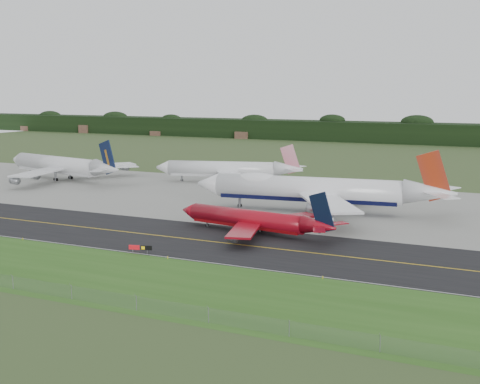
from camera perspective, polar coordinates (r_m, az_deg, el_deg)
name	(u,v)px	position (r m, az deg, el deg)	size (l,w,h in m)	color
ground	(193,235)	(148.79, -4.00, -3.67)	(600.00, 600.00, 0.00)	#334520
grass_verge	(94,274)	(120.65, -12.37, -6.83)	(400.00, 30.00, 0.01)	#2B5719
taxiway	(184,238)	(145.42, -4.79, -3.97)	(400.00, 32.00, 0.02)	black
apron	(281,201)	(193.83, 3.53, -0.73)	(400.00, 78.00, 0.01)	gray
taxiway_centreline	(184,238)	(145.42, -4.79, -3.96)	(400.00, 0.40, 0.00)	yellow
taxiway_edge_line	(144,254)	(132.70, -8.22, -5.27)	(400.00, 0.25, 0.00)	silver
perimeter_fence	(42,287)	(110.89, -16.58, -7.80)	(320.00, 0.10, 320.00)	slate
horizon_treeline	(427,135)	(406.99, 15.64, 4.74)	(700.00, 25.00, 12.00)	black
jet_ba_747	(316,190)	(175.94, 6.54, 0.19)	(68.79, 56.55, 17.29)	white
jet_red_737	(255,220)	(149.35, 1.27, -2.40)	(40.85, 32.97, 11.04)	maroon
jet_navy_gold	(62,166)	(244.74, -14.91, 2.18)	(59.28, 50.78, 15.41)	silver
jet_star_tail	(229,170)	(229.97, -0.94, 1.93)	(50.77, 41.52, 13.60)	white
taxiway_sign	(140,248)	(133.37, -8.51, -4.72)	(4.61, 1.44, 1.58)	slate
edge_marker_left	(23,239)	(150.71, -18.05, -3.83)	(0.16, 0.16, 0.50)	yellow
edge_marker_center	(168,258)	(128.57, -6.19, -5.58)	(0.16, 0.16, 0.50)	yellow
edge_marker_right	(323,277)	(115.60, 7.08, -7.25)	(0.16, 0.16, 0.50)	yellow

